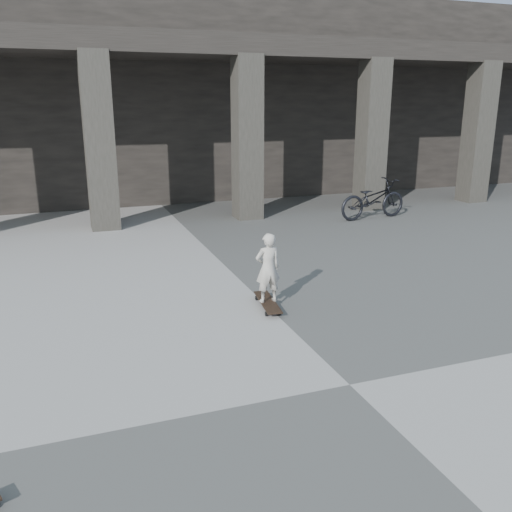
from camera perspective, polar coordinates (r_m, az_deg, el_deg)
name	(u,v)px	position (r m, az deg, el deg)	size (l,w,h in m)	color
ground	(350,385)	(6.03, 9.84, -13.21)	(90.00, 90.00, 0.00)	#4B4B49
colonnade	(141,97)	(18.49, -11.99, 16.05)	(28.00, 8.82, 6.00)	black
longboard	(268,303)	(7.96, 1.23, -4.93)	(0.34, 0.95, 0.09)	black
child	(268,268)	(7.79, 1.25, -1.26)	(0.37, 0.25, 1.03)	#B8B1A6
bicycle	(373,199)	(14.19, 12.20, 5.88)	(0.67, 1.92, 1.01)	black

